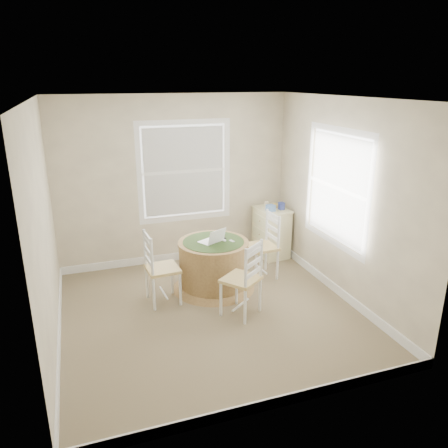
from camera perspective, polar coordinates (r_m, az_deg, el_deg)
name	(u,v)px	position (r m, az deg, el deg)	size (l,w,h in m)	color
room	(219,209)	(5.28, -0.70, 1.97)	(3.64, 3.64, 2.64)	#867755
round_table	(214,263)	(6.07, -1.38, -5.06)	(1.15, 1.15, 0.69)	#9E7E47
chair_left	(163,268)	(5.71, -8.03, -5.75)	(0.42, 0.40, 0.95)	white
chair_near	(241,279)	(5.37, 2.22, -7.18)	(0.42, 0.40, 0.95)	white
chair_right	(261,246)	(6.39, 4.92, -2.94)	(0.42, 0.40, 0.95)	white
laptop	(212,240)	(5.92, -1.57, -2.11)	(0.39, 0.37, 0.21)	white
mouse	(224,240)	(5.98, 0.01, -2.14)	(0.05, 0.09, 0.03)	white
phone	(232,241)	(5.96, 1.04, -2.27)	(0.04, 0.09, 0.02)	#B7BABF
keys	(223,239)	(6.04, -0.08, -1.92)	(0.06, 0.05, 0.03)	black
corner_chest	(271,232)	(7.20, 6.18, -1.07)	(0.50, 0.65, 0.81)	#EFE9B3
tissue_box	(271,208)	(6.93, 6.10, 2.08)	(0.12, 0.12, 0.10)	#5A87CF
box_yellow	(273,206)	(7.13, 6.48, 2.36)	(0.15, 0.10, 0.06)	#ECBE53
box_blue	(282,206)	(7.03, 7.57, 2.34)	(0.08, 0.08, 0.12)	#303C90
cup_cream	(266,204)	(7.15, 5.56, 2.57)	(0.07, 0.07, 0.09)	beige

